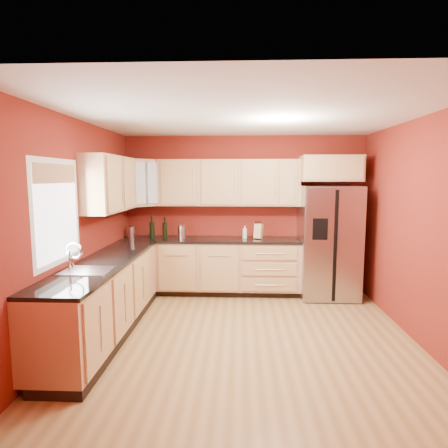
% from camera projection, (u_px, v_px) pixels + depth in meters
% --- Properties ---
extents(floor, '(4.00, 4.00, 0.00)m').
position_uv_depth(floor, '(245.00, 336.00, 4.52)').
color(floor, olive).
rests_on(floor, ground).
extents(ceiling, '(4.00, 4.00, 0.00)m').
position_uv_depth(ceiling, '(246.00, 116.00, 4.20)').
color(ceiling, silver).
rests_on(ceiling, wall_back).
extents(wall_back, '(4.00, 0.04, 2.60)m').
position_uv_depth(wall_back, '(244.00, 214.00, 6.35)').
color(wall_back, maroon).
rests_on(wall_back, floor).
extents(wall_front, '(4.00, 0.04, 2.60)m').
position_uv_depth(wall_front, '(250.00, 274.00, 2.38)').
color(wall_front, maroon).
rests_on(wall_front, floor).
extents(wall_left, '(0.04, 4.00, 2.60)m').
position_uv_depth(wall_left, '(77.00, 229.00, 4.45)').
color(wall_left, maroon).
rests_on(wall_left, floor).
extents(wall_right, '(0.04, 4.00, 2.60)m').
position_uv_depth(wall_right, '(420.00, 231.00, 4.28)').
color(wall_right, maroon).
rests_on(wall_right, floor).
extents(base_cabinets_back, '(2.90, 0.60, 0.88)m').
position_uv_depth(base_cabinets_back, '(210.00, 267.00, 6.18)').
color(base_cabinets_back, tan).
rests_on(base_cabinets_back, floor).
extents(base_cabinets_left, '(0.60, 2.80, 0.88)m').
position_uv_depth(base_cabinets_left, '(105.00, 299.00, 4.54)').
color(base_cabinets_left, tan).
rests_on(base_cabinets_left, floor).
extents(countertop_back, '(2.90, 0.62, 0.04)m').
position_uv_depth(countertop_back, '(210.00, 240.00, 6.11)').
color(countertop_back, black).
rests_on(countertop_back, base_cabinets_back).
extents(countertop_left, '(0.62, 2.80, 0.04)m').
position_uv_depth(countertop_left, '(104.00, 262.00, 4.48)').
color(countertop_left, black).
rests_on(countertop_left, base_cabinets_left).
extents(upper_cabinets_back, '(2.30, 0.33, 0.75)m').
position_uv_depth(upper_cabinets_back, '(229.00, 183.00, 6.13)').
color(upper_cabinets_back, tan).
rests_on(upper_cabinets_back, wall_back).
extents(upper_cabinets_left, '(0.33, 1.35, 0.75)m').
position_uv_depth(upper_cabinets_left, '(110.00, 184.00, 5.09)').
color(upper_cabinets_left, tan).
rests_on(upper_cabinets_left, wall_left).
extents(corner_upper_cabinet, '(0.67, 0.67, 0.75)m').
position_uv_depth(corner_upper_cabinet, '(141.00, 183.00, 6.02)').
color(corner_upper_cabinet, tan).
rests_on(corner_upper_cabinet, wall_back).
extents(over_fridge_cabinet, '(0.92, 0.60, 0.40)m').
position_uv_depth(over_fridge_cabinet, '(330.00, 169.00, 5.90)').
color(over_fridge_cabinet, tan).
rests_on(over_fridge_cabinet, wall_back).
extents(refrigerator, '(0.90, 0.75, 1.78)m').
position_uv_depth(refrigerator, '(328.00, 242.00, 5.97)').
color(refrigerator, silver).
rests_on(refrigerator, floor).
extents(window, '(0.03, 0.90, 1.00)m').
position_uv_depth(window, '(57.00, 212.00, 3.92)').
color(window, white).
rests_on(window, wall_left).
extents(sink_faucet, '(0.50, 0.42, 0.30)m').
position_uv_depth(sink_faucet, '(87.00, 257.00, 3.97)').
color(sink_faucet, silver).
rests_on(sink_faucet, countertop_left).
extents(canister_left, '(0.12, 0.12, 0.19)m').
position_uv_depth(canister_left, '(132.00, 232.00, 6.17)').
color(canister_left, silver).
rests_on(canister_left, countertop_back).
extents(canister_right, '(0.15, 0.15, 0.22)m').
position_uv_depth(canister_right, '(182.00, 232.00, 6.09)').
color(canister_right, silver).
rests_on(canister_right, countertop_back).
extents(wine_bottle_a, '(0.11, 0.11, 0.37)m').
position_uv_depth(wine_bottle_a, '(152.00, 227.00, 6.06)').
color(wine_bottle_a, black).
rests_on(wine_bottle_a, countertop_back).
extents(wine_bottle_b, '(0.09, 0.09, 0.35)m').
position_uv_depth(wine_bottle_b, '(165.00, 227.00, 6.16)').
color(wine_bottle_b, black).
rests_on(wine_bottle_b, countertop_back).
extents(knife_block, '(0.15, 0.15, 0.24)m').
position_uv_depth(knife_block, '(258.00, 231.00, 6.09)').
color(knife_block, tan).
rests_on(knife_block, countertop_back).
extents(soap_dispenser, '(0.08, 0.08, 0.20)m').
position_uv_depth(soap_dispenser, '(245.00, 232.00, 6.12)').
color(soap_dispenser, white).
rests_on(soap_dispenser, countertop_back).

